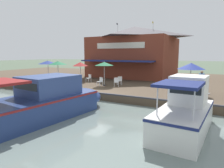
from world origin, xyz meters
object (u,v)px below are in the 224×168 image
object	(u,v)px
waterfront_restaurant	(134,51)
cafe_chair_back_row_seat	(56,76)
cafe_chair_beside_entrance	(120,80)
patio_umbrella_mid_patio_left	(58,63)
tree_behind_restaurant	(140,46)
motorboat_far_downstream	(187,111)
cafe_chair_under_first_umbrella	(100,81)
person_mid_patio	(202,78)
patio_umbrella_back_row	(191,66)
cafe_chair_facing_river	(89,78)
mooring_post	(41,83)
patio_umbrella_near_quay_edge	(48,62)
motorboat_nearest_quay	(44,102)
cafe_chair_far_corner_seat	(116,82)
patio_umbrella_far_corner	(80,64)
patio_umbrella_by_entrance	(104,64)

from	to	relation	value
waterfront_restaurant	cafe_chair_back_row_seat	distance (m)	11.54
cafe_chair_beside_entrance	patio_umbrella_mid_patio_left	bearing A→B (deg)	-56.40
tree_behind_restaurant	motorboat_far_downstream	bearing A→B (deg)	26.57
cafe_chair_under_first_umbrella	motorboat_far_downstream	xyz separation A→B (m)	(6.60, 8.93, -0.10)
waterfront_restaurant	cafe_chair_beside_entrance	world-z (taller)	waterfront_restaurant
tree_behind_restaurant	person_mid_patio	bearing A→B (deg)	41.60
cafe_chair_back_row_seat	patio_umbrella_mid_patio_left	bearing A→B (deg)	46.51
tree_behind_restaurant	patio_umbrella_back_row	bearing A→B (deg)	35.56
cafe_chair_facing_river	mooring_post	xyz separation A→B (m)	(4.99, -2.08, -0.09)
patio_umbrella_near_quay_edge	cafe_chair_under_first_umbrella	xyz separation A→B (m)	(0.66, 7.61, -1.67)
cafe_chair_back_row_seat	motorboat_nearest_quay	distance (m)	13.01
cafe_chair_far_corner_seat	patio_umbrella_far_corner	bearing A→B (deg)	-105.77
patio_umbrella_back_row	cafe_chair_beside_entrance	xyz separation A→B (m)	(-1.46, -6.88, -1.69)
patio_umbrella_near_quay_edge	mooring_post	distance (m)	5.05
tree_behind_restaurant	patio_umbrella_near_quay_edge	bearing A→B (deg)	-30.97
cafe_chair_under_first_umbrella	motorboat_nearest_quay	xyz separation A→B (m)	(8.52, 1.44, -0.13)
tree_behind_restaurant	patio_umbrella_by_entrance	bearing A→B (deg)	3.51
patio_umbrella_back_row	motorboat_nearest_quay	world-z (taller)	patio_umbrella_back_row
cafe_chair_under_first_umbrella	motorboat_nearest_quay	distance (m)	8.64
cafe_chair_under_first_umbrella	person_mid_patio	distance (m)	9.10
patio_umbrella_far_corner	cafe_chair_facing_river	xyz separation A→B (m)	(0.16, 1.30, -1.48)
cafe_chair_far_corner_seat	cafe_chair_back_row_seat	bearing A→B (deg)	-95.54
patio_umbrella_near_quay_edge	waterfront_restaurant	bearing A→B (deg)	145.07
cafe_chair_facing_river	cafe_chair_far_corner_seat	bearing A→B (deg)	71.65
waterfront_restaurant	tree_behind_restaurant	distance (m)	2.07
cafe_chair_facing_river	person_mid_patio	bearing A→B (deg)	89.06
mooring_post	tree_behind_restaurant	size ratio (longest dim) A/B	0.12
patio_umbrella_far_corner	tree_behind_restaurant	distance (m)	11.15
cafe_chair_far_corner_seat	cafe_chair_facing_river	world-z (taller)	same
motorboat_far_downstream	cafe_chair_facing_river	bearing A→B (deg)	-126.24
cafe_chair_beside_entrance	motorboat_far_downstream	bearing A→B (deg)	42.98
motorboat_nearest_quay	person_mid_patio	bearing A→B (deg)	143.79
patio_umbrella_by_entrance	tree_behind_restaurant	xyz separation A→B (m)	(-11.87, -0.73, 2.23)
cafe_chair_beside_entrance	motorboat_nearest_quay	distance (m)	10.04
cafe_chair_far_corner_seat	person_mid_patio	size ratio (longest dim) A/B	0.50
cafe_chair_back_row_seat	mooring_post	distance (m)	5.00
waterfront_restaurant	patio_umbrella_back_row	distance (m)	13.85
mooring_post	tree_behind_restaurant	xyz separation A→B (m)	(-15.49, 4.16, 3.99)
patio_umbrella_back_row	motorboat_far_downstream	distance (m)	6.93
patio_umbrella_by_entrance	cafe_chair_beside_entrance	bearing A→B (deg)	129.55
cafe_chair_far_corner_seat	tree_behind_restaurant	bearing A→B (deg)	-170.10
patio_umbrella_by_entrance	cafe_chair_under_first_umbrella	distance (m)	1.75
cafe_chair_back_row_seat	cafe_chair_beside_entrance	bearing A→B (deg)	91.22
cafe_chair_far_corner_seat	person_mid_patio	distance (m)	7.54
patio_umbrella_near_quay_edge	person_mid_patio	bearing A→B (deg)	93.57
waterfront_restaurant	cafe_chair_far_corner_seat	size ratio (longest dim) A/B	13.54
waterfront_restaurant	patio_umbrella_by_entrance	world-z (taller)	waterfront_restaurant
cafe_chair_beside_entrance	motorboat_far_downstream	distance (m)	11.10
cafe_chair_under_first_umbrella	person_mid_patio	xyz separation A→B (m)	(-1.70, 8.93, 0.60)
waterfront_restaurant	cafe_chair_facing_river	size ratio (longest dim) A/B	13.54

